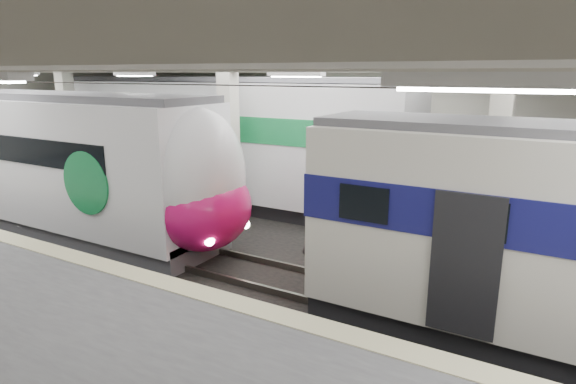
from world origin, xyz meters
The scene contains 3 objects.
station_hall centered at (0.00, -1.74, 3.24)m, with size 36.00×24.00×5.75m.
modern_emu centered at (-6.67, 0.00, 2.16)m, with size 13.60×2.81×4.40m.
far_train centered at (-5.26, 5.50, 2.50)m, with size 15.33×3.18×4.83m.
Camera 1 is at (6.34, -9.42, 5.00)m, focal length 30.00 mm.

